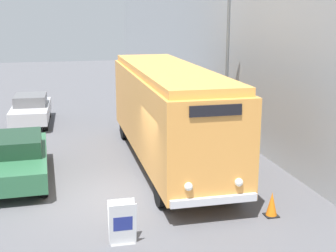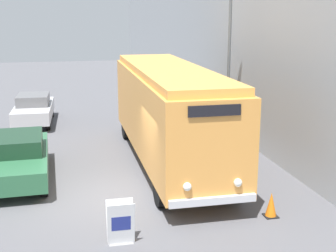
{
  "view_description": "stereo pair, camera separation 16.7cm",
  "coord_description": "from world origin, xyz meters",
  "px_view_note": "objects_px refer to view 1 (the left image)",
  "views": [
    {
      "loc": [
        -1.38,
        -13.03,
        5.38
      ],
      "look_at": [
        1.72,
        0.23,
        2.03
      ],
      "focal_mm": 50.0,
      "sensor_mm": 36.0,
      "label": 1
    },
    {
      "loc": [
        -1.22,
        -13.06,
        5.38
      ],
      "look_at": [
        1.72,
        0.23,
        2.03
      ],
      "focal_mm": 50.0,
      "sensor_mm": 36.0,
      "label": 2
    }
  ],
  "objects_px": {
    "streetlamp": "(228,33)",
    "traffic_cone": "(272,204)",
    "vintage_bus": "(168,110)",
    "parked_car_near": "(16,158)",
    "sign_board": "(122,224)",
    "parked_car_mid": "(31,109)"
  },
  "relations": [
    {
      "from": "streetlamp",
      "to": "traffic_cone",
      "type": "height_order",
      "value": "streetlamp"
    },
    {
      "from": "vintage_bus",
      "to": "parked_car_near",
      "type": "relative_size",
      "value": 2.15
    },
    {
      "from": "sign_board",
      "to": "vintage_bus",
      "type": "bearing_deg",
      "value": 66.81
    },
    {
      "from": "vintage_bus",
      "to": "sign_board",
      "type": "xyz_separation_m",
      "value": [
        -2.44,
        -5.7,
        -1.46
      ]
    },
    {
      "from": "streetlamp",
      "to": "parked_car_mid",
      "type": "bearing_deg",
      "value": 143.45
    },
    {
      "from": "sign_board",
      "to": "traffic_cone",
      "type": "xyz_separation_m",
      "value": [
        4.12,
        0.63,
        -0.19
      ]
    },
    {
      "from": "sign_board",
      "to": "streetlamp",
      "type": "bearing_deg",
      "value": 54.46
    },
    {
      "from": "sign_board",
      "to": "parked_car_near",
      "type": "height_order",
      "value": "parked_car_near"
    },
    {
      "from": "parked_car_mid",
      "to": "parked_car_near",
      "type": "bearing_deg",
      "value": -88.64
    },
    {
      "from": "sign_board",
      "to": "streetlamp",
      "type": "relative_size",
      "value": 0.15
    },
    {
      "from": "streetlamp",
      "to": "vintage_bus",
      "type": "bearing_deg",
      "value": -150.09
    },
    {
      "from": "traffic_cone",
      "to": "streetlamp",
      "type": "bearing_deg",
      "value": 80.75
    },
    {
      "from": "vintage_bus",
      "to": "parked_car_near",
      "type": "height_order",
      "value": "vintage_bus"
    },
    {
      "from": "sign_board",
      "to": "parked_car_mid",
      "type": "height_order",
      "value": "parked_car_mid"
    },
    {
      "from": "streetlamp",
      "to": "parked_car_near",
      "type": "xyz_separation_m",
      "value": [
        -7.98,
        -2.16,
        -3.8
      ]
    },
    {
      "from": "streetlamp",
      "to": "parked_car_mid",
      "type": "height_order",
      "value": "streetlamp"
    },
    {
      "from": "sign_board",
      "to": "parked_car_mid",
      "type": "distance_m",
      "value": 13.41
    },
    {
      "from": "vintage_bus",
      "to": "sign_board",
      "type": "height_order",
      "value": "vintage_bus"
    },
    {
      "from": "vintage_bus",
      "to": "traffic_cone",
      "type": "distance_m",
      "value": 5.59
    },
    {
      "from": "streetlamp",
      "to": "parked_car_near",
      "type": "relative_size",
      "value": 1.48
    },
    {
      "from": "parked_car_mid",
      "to": "sign_board",
      "type": "bearing_deg",
      "value": -76.49
    },
    {
      "from": "vintage_bus",
      "to": "streetlamp",
      "type": "xyz_separation_m",
      "value": [
        2.77,
        1.59,
        2.58
      ]
    }
  ]
}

